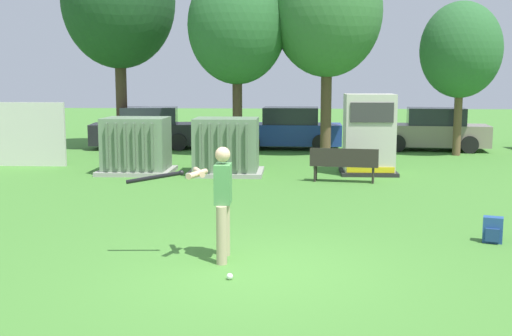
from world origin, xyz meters
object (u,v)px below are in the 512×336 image
(batter, at_px, (219,197))
(sports_ball, at_px, (230,276))
(generator_enclosure, at_px, (369,135))
(parked_car_leftmost, at_px, (147,129))
(transformer_mid_west, at_px, (226,147))
(parked_car_right_of_center, at_px, (432,130))
(park_bench, at_px, (344,162))
(parked_car_left_of_center, at_px, (288,130))
(transformer_west, at_px, (136,146))
(backpack, at_px, (493,230))

(batter, bearing_deg, sports_ball, -75.38)
(generator_enclosure, xyz_separation_m, parked_car_leftmost, (-7.91, 6.17, -0.38))
(transformer_mid_west, height_order, parked_car_right_of_center, same)
(generator_enclosure, bearing_deg, park_bench, -117.56)
(sports_ball, height_order, parked_car_left_of_center, parked_car_left_of_center)
(transformer_west, relative_size, backpack, 4.77)
(generator_enclosure, distance_m, parked_car_right_of_center, 7.00)
(transformer_mid_west, bearing_deg, parked_car_left_of_center, 75.76)
(generator_enclosure, height_order, parked_car_left_of_center, generator_enclosure)
(sports_ball, xyz_separation_m, parked_car_right_of_center, (6.17, 16.15, 0.71))
(transformer_west, distance_m, generator_enclosure, 6.74)
(parked_car_left_of_center, bearing_deg, park_bench, -78.80)
(transformer_mid_west, bearing_deg, batter, -84.62)
(generator_enclosure, xyz_separation_m, park_bench, (-0.82, -1.57, -0.60))
(parked_car_leftmost, bearing_deg, sports_ball, -73.11)
(parked_car_left_of_center, relative_size, parked_car_right_of_center, 0.97)
(park_bench, relative_size, batter, 1.06)
(generator_enclosure, relative_size, sports_ball, 25.56)
(batter, bearing_deg, backpack, 15.87)
(park_bench, bearing_deg, sports_ball, -104.82)
(transformer_mid_west, relative_size, sports_ball, 23.33)
(transformer_mid_west, height_order, batter, batter)
(sports_ball, relative_size, parked_car_left_of_center, 0.02)
(parked_car_leftmost, bearing_deg, parked_car_right_of_center, 0.36)
(sports_ball, xyz_separation_m, parked_car_leftmost, (-4.88, 16.08, 0.71))
(park_bench, height_order, batter, batter)
(backpack, height_order, parked_car_left_of_center, parked_car_left_of_center)
(backpack, relative_size, parked_car_leftmost, 0.10)
(backpack, distance_m, parked_car_leftmost, 16.58)
(transformer_mid_west, relative_size, generator_enclosure, 0.91)
(transformer_mid_west, xyz_separation_m, park_bench, (3.27, -1.23, -0.25))
(park_bench, bearing_deg, parked_car_left_of_center, 101.20)
(generator_enclosure, xyz_separation_m, sports_ball, (-3.03, -9.91, -1.09))
(generator_enclosure, bearing_deg, batter, -110.12)
(batter, distance_m, parked_car_right_of_center, 16.49)
(generator_enclosure, height_order, park_bench, generator_enclosure)
(batter, relative_size, parked_car_right_of_center, 0.40)
(sports_ball, bearing_deg, parked_car_leftmost, 106.89)
(transformer_mid_west, xyz_separation_m, parked_car_right_of_center, (7.23, 6.58, -0.04))
(parked_car_left_of_center, bearing_deg, transformer_west, -123.20)
(park_bench, bearing_deg, transformer_west, 167.57)
(transformer_mid_west, bearing_deg, sports_ball, -83.67)
(sports_ball, height_order, parked_car_right_of_center, parked_car_right_of_center)
(transformer_west, bearing_deg, transformer_mid_west, -1.54)
(park_bench, relative_size, sports_ball, 20.43)
(batter, bearing_deg, generator_enclosure, 69.88)
(park_bench, relative_size, parked_car_leftmost, 0.42)
(parked_car_leftmost, relative_size, parked_car_right_of_center, 1.00)
(transformer_west, height_order, parked_car_right_of_center, same)
(transformer_mid_west, xyz_separation_m, backpack, (5.30, -7.33, -0.57))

